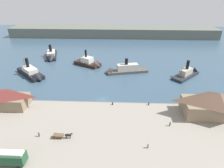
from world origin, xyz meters
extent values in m
plane|color=#385166|center=(0.00, 0.00, 0.00)|extent=(320.00, 320.00, 0.00)
cube|color=gray|center=(0.00, -22.00, 0.60)|extent=(110.00, 36.00, 1.20)
cube|color=slate|center=(0.00, -3.60, 0.50)|extent=(110.00, 0.80, 1.00)
cube|color=#847056|center=(-36.13, -8.27, 3.35)|extent=(19.45, 7.47, 4.29)
cube|color=#847056|center=(39.57, -9.86, 3.77)|extent=(21.73, 9.65, 5.15)
pyramid|color=brown|center=(39.57, -9.86, 7.99)|extent=(22.17, 10.13, 3.29)
cube|color=#1E4C2D|center=(-20.75, -33.29, 3.44)|extent=(10.19, 2.73, 2.68)
cube|color=beige|center=(-20.75, -33.29, 5.03)|extent=(9.79, 1.91, 0.50)
cylinder|color=black|center=(-17.18, -31.92, 1.65)|extent=(0.90, 0.18, 0.90)
cylinder|color=black|center=(-17.18, -34.65, 1.65)|extent=(0.90, 0.18, 0.90)
cube|color=brown|center=(-10.60, -23.54, 2.05)|extent=(2.97, 1.38, 0.50)
cylinder|color=#4C3828|center=(-11.50, -22.85, 1.80)|extent=(1.20, 0.10, 1.20)
cylinder|color=#4C3828|center=(-11.50, -24.23, 1.80)|extent=(1.20, 0.10, 1.20)
ellipsoid|color=black|center=(-7.72, -23.54, 2.30)|extent=(2.00, 0.70, 0.90)
ellipsoid|color=black|center=(-6.62, -23.54, 2.85)|extent=(0.70, 0.32, 0.44)
cylinder|color=black|center=(-7.12, -23.34, 1.70)|extent=(0.16, 0.16, 1.00)
cylinder|color=black|center=(-7.12, -23.74, 1.70)|extent=(0.16, 0.16, 1.00)
cylinder|color=black|center=(-8.32, -23.34, 1.70)|extent=(0.16, 0.16, 1.00)
cylinder|color=black|center=(-8.32, -23.74, 1.70)|extent=(0.16, 0.16, 1.00)
cylinder|color=#6B5B4C|center=(14.94, -26.33, 1.85)|extent=(0.38, 0.38, 1.30)
sphere|color=#CCA889|center=(14.94, -26.33, 2.62)|extent=(0.24, 0.24, 0.24)
cylinder|color=#33384C|center=(23.01, -16.67, 1.88)|extent=(0.40, 0.40, 1.36)
sphere|color=#CCA889|center=(23.01, -16.67, 2.68)|extent=(0.25, 0.25, 0.25)
cylinder|color=#4C3D33|center=(-16.43, -23.22, 1.88)|extent=(0.40, 0.40, 1.36)
sphere|color=#CCA889|center=(-16.43, -23.22, 2.68)|extent=(0.25, 0.25, 0.25)
cylinder|color=black|center=(4.40, -5.34, 1.65)|extent=(0.44, 0.44, 0.90)
cylinder|color=black|center=(17.82, -4.94, 1.65)|extent=(0.44, 0.44, 0.90)
cube|color=black|center=(-38.63, 22.02, 0.95)|extent=(18.46, 17.76, 1.90)
cone|color=black|center=(-31.43, 15.32, 0.95)|extent=(6.25, 6.34, 5.36)
cube|color=silver|center=(-38.63, 22.02, 2.99)|extent=(9.74, 9.52, 2.19)
cylinder|color=black|center=(-39.71, 23.02, 6.39)|extent=(1.53, 1.53, 4.62)
cylinder|color=brown|center=(-42.95, 26.04, 4.63)|extent=(0.24, 0.24, 5.48)
cube|color=black|center=(-37.58, 51.53, 0.64)|extent=(11.09, 20.81, 1.29)
cone|color=black|center=(-34.93, 41.92, 0.64)|extent=(6.16, 4.90, 5.40)
cube|color=beige|center=(-37.58, 51.53, 2.30)|extent=(7.13, 10.92, 2.02)
cylinder|color=black|center=(-37.52, 51.31, 5.47)|extent=(1.64, 1.64, 4.32)
cube|color=#514C47|center=(10.80, 27.94, 0.66)|extent=(21.86, 10.20, 1.32)
cone|color=#514C47|center=(0.49, 25.56, 0.66)|extent=(4.84, 5.75, 5.03)
cube|color=beige|center=(10.80, 27.94, 2.91)|extent=(11.40, 5.79, 3.18)
cylinder|color=black|center=(10.12, 27.78, 6.05)|extent=(1.60, 1.60, 3.10)
cube|color=#23282D|center=(39.70, 23.61, 0.63)|extent=(16.23, 16.15, 1.26)
cone|color=#23282D|center=(45.77, 29.63, 0.63)|extent=(5.85, 5.87, 5.21)
cube|color=#B2A893|center=(39.70, 23.61, 2.74)|extent=(7.82, 7.79, 2.96)
cylinder|color=black|center=(39.90, 23.82, 6.36)|extent=(1.43, 1.43, 4.29)
cylinder|color=brown|center=(36.05, 20.00, 3.40)|extent=(0.24, 0.24, 4.29)
cube|color=black|center=(-11.90, 37.35, 0.84)|extent=(16.64, 13.37, 1.68)
cone|color=black|center=(-5.19, 33.38, 0.84)|extent=(5.31, 6.32, 5.68)
cube|color=silver|center=(-11.90, 37.35, 3.21)|extent=(7.43, 6.93, 3.06)
cylinder|color=black|center=(-12.54, 37.73, 6.80)|extent=(1.12, 1.12, 4.11)
cube|color=#60665B|center=(0.00, 110.00, 4.00)|extent=(180.00, 24.00, 8.00)
camera|label=1|loc=(6.92, -65.68, 40.76)|focal=30.91mm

